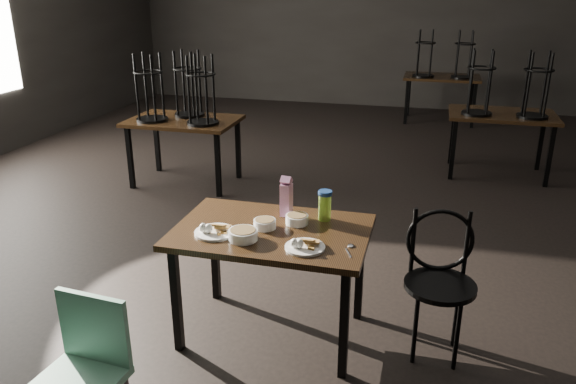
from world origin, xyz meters
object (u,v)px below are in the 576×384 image
(main_table, at_px, (272,241))
(bentwood_chair, at_px, (440,272))
(juice_carton, at_px, (286,197))
(school_chair, at_px, (83,366))
(water_bottle, at_px, (325,205))

(main_table, distance_m, bentwood_chair, 1.04)
(juice_carton, bearing_deg, school_chair, -113.42)
(main_table, height_order, juice_carton, juice_carton)
(main_table, xyz_separation_m, bentwood_chair, (1.03, 0.11, -0.14))
(main_table, bearing_deg, water_bottle, 38.35)
(school_chair, bearing_deg, main_table, 68.91)
(main_table, height_order, water_bottle, water_bottle)
(juice_carton, bearing_deg, main_table, -98.00)
(bentwood_chair, relative_size, school_chair, 1.10)
(juice_carton, bearing_deg, bentwood_chair, -7.19)
(water_bottle, distance_m, bentwood_chair, 0.81)
(main_table, bearing_deg, juice_carton, 82.00)
(water_bottle, height_order, school_chair, water_bottle)
(water_bottle, xyz_separation_m, school_chair, (-0.87, -1.41, -0.36))
(bentwood_chair, bearing_deg, juice_carton, 165.89)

